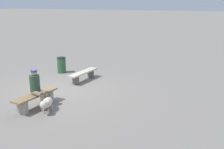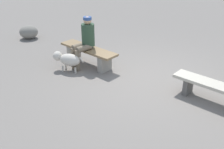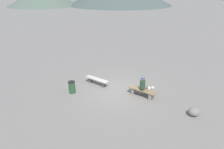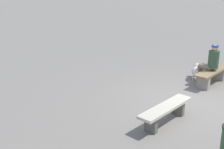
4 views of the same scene
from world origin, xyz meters
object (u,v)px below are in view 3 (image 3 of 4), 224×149
(bench_right, at_px, (142,92))
(trash_bin, at_px, (72,87))
(bench_left, at_px, (97,80))
(boulder, at_px, (194,112))
(dog, at_px, (148,88))
(seated_person, at_px, (143,85))

(bench_right, distance_m, trash_bin, 4.38)
(bench_left, height_order, trash_bin, trash_bin)
(boulder, bearing_deg, bench_left, 177.01)
(dog, bearing_deg, seated_person, -128.68)
(bench_right, height_order, trash_bin, trash_bin)
(bench_right, relative_size, boulder, 2.90)
(bench_left, bearing_deg, seated_person, 7.94)
(seated_person, relative_size, boulder, 2.15)
(trash_bin, bearing_deg, bench_left, 65.72)
(seated_person, bearing_deg, boulder, 2.26)
(bench_left, height_order, dog, dog)
(bench_left, relative_size, boulder, 2.92)
(bench_right, relative_size, seated_person, 1.35)
(bench_right, relative_size, dog, 2.20)
(seated_person, bearing_deg, dog, 82.13)
(trash_bin, relative_size, boulder, 1.29)
(seated_person, distance_m, dog, 0.67)
(bench_right, xyz_separation_m, trash_bin, (-4.00, -1.77, 0.07))
(boulder, bearing_deg, seated_person, 170.43)
(bench_right, height_order, boulder, bench_right)
(bench_left, relative_size, dog, 2.22)
(bench_left, distance_m, trash_bin, 1.85)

